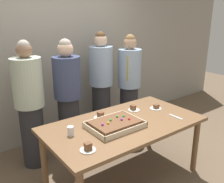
# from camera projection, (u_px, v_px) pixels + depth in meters

# --- Properties ---
(ground_plane) EXTENTS (12.00, 12.00, 0.00)m
(ground_plane) POSITION_uv_depth(u_px,v_px,m) (123.00, 178.00, 3.09)
(ground_plane) COLOR brown
(interior_back_panel) EXTENTS (8.00, 0.12, 3.00)m
(interior_back_panel) POSITION_uv_depth(u_px,v_px,m) (59.00, 44.00, 3.85)
(interior_back_panel) COLOR #9E998E
(interior_back_panel) RESTS_ON ground_plane
(party_table) EXTENTS (1.83, 0.99, 0.75)m
(party_table) POSITION_uv_depth(u_px,v_px,m) (124.00, 129.00, 2.89)
(party_table) COLOR brown
(party_table) RESTS_ON ground_plane
(sheet_cake) EXTENTS (0.58, 0.43, 0.10)m
(sheet_cake) POSITION_uv_depth(u_px,v_px,m) (115.00, 124.00, 2.74)
(sheet_cake) COLOR beige
(sheet_cake) RESTS_ON party_table
(plated_slice_near_left) EXTENTS (0.15, 0.15, 0.07)m
(plated_slice_near_left) POSITION_uv_depth(u_px,v_px,m) (133.00, 109.00, 3.21)
(plated_slice_near_left) COLOR white
(plated_slice_near_left) RESTS_ON party_table
(plated_slice_near_right) EXTENTS (0.15, 0.15, 0.08)m
(plated_slice_near_right) POSITION_uv_depth(u_px,v_px,m) (88.00, 148.00, 2.27)
(plated_slice_near_right) COLOR white
(plated_slice_near_right) RESTS_ON party_table
(plated_slice_far_left) EXTENTS (0.15, 0.15, 0.08)m
(plated_slice_far_left) POSITION_uv_depth(u_px,v_px,m) (100.00, 116.00, 2.97)
(plated_slice_far_left) COLOR white
(plated_slice_far_left) RESTS_ON party_table
(plated_slice_far_right) EXTENTS (0.15, 0.15, 0.06)m
(plated_slice_far_right) POSITION_uv_depth(u_px,v_px,m) (156.00, 108.00, 3.26)
(plated_slice_far_right) COLOR white
(plated_slice_far_right) RESTS_ON party_table
(drink_cup_nearest) EXTENTS (0.07, 0.07, 0.10)m
(drink_cup_nearest) POSITION_uv_depth(u_px,v_px,m) (71.00, 131.00, 2.55)
(drink_cup_nearest) COLOR white
(drink_cup_nearest) RESTS_ON party_table
(cake_server_utensil) EXTENTS (0.03, 0.20, 0.01)m
(cake_server_utensil) POSITION_uv_depth(u_px,v_px,m) (176.00, 117.00, 3.01)
(cake_server_utensil) COLOR silver
(cake_server_utensil) RESTS_ON party_table
(person_serving_front) EXTENTS (0.37, 0.37, 1.70)m
(person_serving_front) POSITION_uv_depth(u_px,v_px,m) (101.00, 85.00, 3.93)
(person_serving_front) COLOR #28282D
(person_serving_front) RESTS_ON ground_plane
(person_green_shirt_behind) EXTENTS (0.37, 0.37, 1.66)m
(person_green_shirt_behind) POSITION_uv_depth(u_px,v_px,m) (30.00, 105.00, 3.14)
(person_green_shirt_behind) COLOR #28282D
(person_green_shirt_behind) RESTS_ON ground_plane
(person_striped_tie_right) EXTENTS (0.37, 0.37, 1.65)m
(person_striped_tie_right) POSITION_uv_depth(u_px,v_px,m) (68.00, 98.00, 3.39)
(person_striped_tie_right) COLOR #28282D
(person_striped_tie_right) RESTS_ON ground_plane
(person_far_right_suit) EXTENTS (0.37, 0.37, 1.65)m
(person_far_right_suit) POSITION_uv_depth(u_px,v_px,m) (129.00, 84.00, 4.06)
(person_far_right_suit) COLOR #28282D
(person_far_right_suit) RESTS_ON ground_plane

